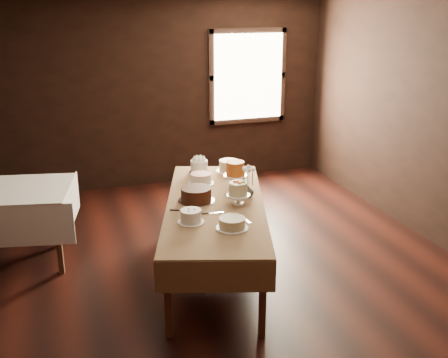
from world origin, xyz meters
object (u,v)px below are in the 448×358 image
display_table (215,208)px  cake_swirl (191,217)px  cake_cream (232,224)px  cake_server_a (216,213)px  side_table (24,197)px  flower_vase (248,191)px  cake_caramel (235,176)px  cake_server_d (238,192)px  cake_meringue (199,167)px  cake_server_e (186,211)px  cake_server_b (247,220)px  cake_flowers (238,194)px  cake_chocolate (196,195)px  cake_speckled (229,166)px  cake_server_c (208,192)px  cake_lattice (201,179)px

display_table → cake_swirl: size_ratio=10.77×
cake_cream → cake_server_a: 0.40m
side_table → flower_vase: (2.25, -0.87, 0.11)m
cake_cream → flower_vase: 0.84m
cake_caramel → cake_cream: size_ratio=0.90×
cake_server_d → cake_meringue: bearing=90.7°
cake_cream → cake_server_e: size_ratio=1.40×
cake_server_b → cake_server_e: (-0.49, 0.40, 0.00)m
display_table → cake_flowers: cake_flowers is taller
cake_chocolate → cake_cream: 0.78m
display_table → cake_meringue: (0.12, 1.01, 0.13)m
cake_swirl → cake_caramel: bearing=48.4°
side_table → cake_flowers: cake_flowers is taller
cake_meringue → flower_vase: (0.27, -0.94, -0.01)m
cake_server_b → flower_vase: bearing=154.2°
cake_speckled → cake_server_b: cake_speckled is taller
cake_server_a → cake_meringue: bearing=85.7°
cake_chocolate → cake_swirl: cake_chocolate is taller
cake_caramel → cake_server_e: (-0.70, -0.53, -0.13)m
display_table → side_table: side_table is taller
cake_server_b → flower_vase: size_ratio=1.89×
cake_speckled → cake_server_c: size_ratio=1.38×
cake_chocolate → cake_swirl: 0.56m
cake_flowers → display_table: bearing=152.2°
cake_meringue → flower_vase: cake_meringue is taller
flower_vase → cake_cream: bearing=-120.7°
cake_server_a → cake_server_e: same height
cake_server_e → flower_vase: (0.73, 0.19, 0.06)m
display_table → cake_server_a: bearing=-105.5°
cake_flowers → cake_swirl: 0.65m
cake_server_e → cake_flowers: bearing=31.4°
side_table → cake_flowers: bearing=-26.7°
cake_cream → flower_vase: (0.43, 0.72, 0.01)m
side_table → cake_swirl: cake_swirl is taller
cake_server_b → cake_server_c: size_ratio=1.00×
cake_swirl → cake_server_c: size_ratio=1.04×
display_table → cake_flowers: 0.29m
cake_swirl → cake_server_c: cake_swirl is taller
cake_speckled → cake_server_a: 1.32m
side_table → cake_server_a: 2.16m
cake_lattice → cake_swirl: cake_swirl is taller
side_table → cake_caramel: 2.30m
cake_flowers → cake_server_b: (-0.06, -0.42, -0.10)m
cake_cream → cake_server_d: cake_cream is taller
cake_lattice → cake_swirl: (-0.39, -1.03, 0.01)m
cake_swirl → cake_server_e: size_ratio=1.04×
cake_chocolate → cake_server_c: (0.19, 0.23, -0.07)m
cake_flowers → cake_lattice: bearing=104.2°
cake_lattice → cake_caramel: cake_caramel is taller
cake_server_b → cake_lattice: bearing=-177.9°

